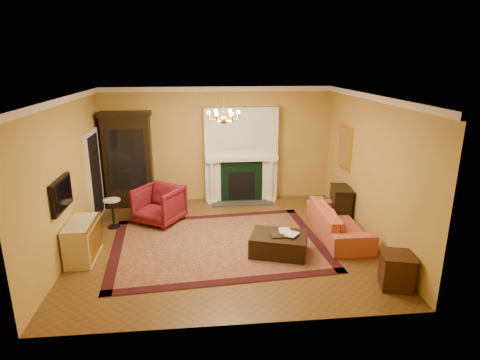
{
  "coord_description": "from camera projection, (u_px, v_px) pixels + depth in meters",
  "views": [
    {
      "loc": [
        -0.46,
        -7.64,
        3.65
      ],
      "look_at": [
        0.34,
        0.3,
        1.25
      ],
      "focal_mm": 30.0,
      "sensor_mm": 36.0,
      "label": 1
    }
  ],
  "objects": [
    {
      "name": "tv_panel",
      "position": [
        61.0,
        194.0,
        7.13
      ],
      "size": [
        0.09,
        0.95,
        0.58
      ],
      "color": "black",
      "rests_on": "wall_left"
    },
    {
      "name": "book_a",
      "position": [
        279.0,
        225.0,
        7.75
      ],
      "size": [
        0.22,
        0.04,
        0.29
      ],
      "primitive_type": "imported",
      "rotation": [
        0.0,
        0.0,
        -0.07
      ],
      "color": "gray",
      "rests_on": "ottoman_tray"
    },
    {
      "name": "floor",
      "position": [
        225.0,
        242.0,
        8.38
      ],
      "size": [
        6.0,
        5.5,
        0.02
      ],
      "primitive_type": "cube",
      "color": "brown",
      "rests_on": "ground"
    },
    {
      "name": "commode",
      "position": [
        82.0,
        240.0,
        7.57
      ],
      "size": [
        0.48,
        1.0,
        0.75
      ],
      "primitive_type": "cube",
      "rotation": [
        0.0,
        0.0,
        0.01
      ],
      "color": "#C8B892",
      "rests_on": "floor"
    },
    {
      "name": "oriental_rug",
      "position": [
        218.0,
        244.0,
        8.26
      ],
      "size": [
        4.5,
        3.53,
        0.02
      ],
      "primitive_type": "cube",
      "rotation": [
        0.0,
        0.0,
        0.08
      ],
      "color": "#4A100F",
      "rests_on": "floor"
    },
    {
      "name": "wall_front",
      "position": [
        237.0,
        229.0,
        5.31
      ],
      "size": [
        6.0,
        0.02,
        3.0
      ],
      "primitive_type": "cube",
      "color": "gold",
      "rests_on": "floor"
    },
    {
      "name": "coral_sofa",
      "position": [
        339.0,
        217.0,
        8.55
      ],
      "size": [
        0.69,
        2.21,
        0.86
      ],
      "primitive_type": "imported",
      "rotation": [
        0.0,
        0.0,
        1.55
      ],
      "color": "#BC583B",
      "rests_on": "floor"
    },
    {
      "name": "wingback_armchair",
      "position": [
        159.0,
        203.0,
        9.24
      ],
      "size": [
        1.24,
        1.22,
        0.95
      ],
      "primitive_type": "imported",
      "rotation": [
        0.0,
        0.0,
        -0.55
      ],
      "color": "maroon",
      "rests_on": "floor"
    },
    {
      "name": "console_table",
      "position": [
        340.0,
        204.0,
        9.4
      ],
      "size": [
        0.5,
        0.75,
        0.78
      ],
      "primitive_type": "cube",
      "rotation": [
        0.0,
        0.0,
        -0.15
      ],
      "color": "black",
      "rests_on": "floor"
    },
    {
      "name": "wall_right",
      "position": [
        370.0,
        169.0,
        8.23
      ],
      "size": [
        0.02,
        5.5,
        3.0
      ],
      "primitive_type": "cube",
      "color": "gold",
      "rests_on": "floor"
    },
    {
      "name": "book_b",
      "position": [
        287.0,
        227.0,
        7.67
      ],
      "size": [
        0.18,
        0.15,
        0.28
      ],
      "primitive_type": "imported",
      "rotation": [
        0.0,
        0.0,
        -0.67
      ],
      "color": "gray",
      "rests_on": "ottoman_tray"
    },
    {
      "name": "doorway",
      "position": [
        94.0,
        175.0,
        9.41
      ],
      "size": [
        0.08,
        1.05,
        2.1
      ],
      "color": "silver",
      "rests_on": "wall_left"
    },
    {
      "name": "leather_ottoman",
      "position": [
        279.0,
        244.0,
        7.79
      ],
      "size": [
        1.25,
        1.07,
        0.4
      ],
      "primitive_type": "cube",
      "rotation": [
        0.0,
        0.0,
        -0.32
      ],
      "color": "black",
      "rests_on": "oriental_rug"
    },
    {
      "name": "wall_left",
      "position": [
        67.0,
        177.0,
        7.65
      ],
      "size": [
        0.02,
        5.5,
        3.0
      ],
      "primitive_type": "cube",
      "color": "gold",
      "rests_on": "floor"
    },
    {
      "name": "ottoman_tray",
      "position": [
        282.0,
        234.0,
        7.71
      ],
      "size": [
        0.43,
        0.33,
        0.03
      ],
      "primitive_type": "cube",
      "rotation": [
        0.0,
        0.0,
        -0.01
      ],
      "color": "black",
      "rests_on": "leather_ottoman"
    },
    {
      "name": "topiary_right",
      "position": [
        269.0,
        148.0,
        10.5
      ],
      "size": [
        0.14,
        0.14,
        0.39
      ],
      "color": "gray",
      "rests_on": "fireplace"
    },
    {
      "name": "crown_molding",
      "position": [
        221.0,
        95.0,
        8.44
      ],
      "size": [
        6.0,
        5.5,
        0.12
      ],
      "color": "white",
      "rests_on": "ceiling"
    },
    {
      "name": "chandelier",
      "position": [
        224.0,
        117.0,
        7.62
      ],
      "size": [
        0.63,
        0.55,
        0.53
      ],
      "color": "gold",
      "rests_on": "ceiling"
    },
    {
      "name": "pedestal_table",
      "position": [
        113.0,
        211.0,
        8.98
      ],
      "size": [
        0.37,
        0.37,
        0.67
      ],
      "color": "black",
      "rests_on": "floor"
    },
    {
      "name": "fireplace",
      "position": [
        241.0,
        157.0,
        10.54
      ],
      "size": [
        1.9,
        0.7,
        2.5
      ],
      "color": "white",
      "rests_on": "wall_back"
    },
    {
      "name": "ceiling",
      "position": [
        223.0,
        95.0,
        7.51
      ],
      "size": [
        6.0,
        5.5,
        0.02
      ],
      "primitive_type": "cube",
      "color": "silver",
      "rests_on": "wall_back"
    },
    {
      "name": "end_table",
      "position": [
        396.0,
        271.0,
        6.64
      ],
      "size": [
        0.59,
        0.59,
        0.57
      ],
      "primitive_type": "cube",
      "rotation": [
        0.0,
        0.0,
        -0.25
      ],
      "color": "#3B2110",
      "rests_on": "floor"
    },
    {
      "name": "gilt_mirror",
      "position": [
        345.0,
        147.0,
        9.52
      ],
      "size": [
        0.06,
        0.76,
        1.05
      ],
      "color": "gold",
      "rests_on": "wall_right"
    },
    {
      "name": "topiary_left",
      "position": [
        211.0,
        148.0,
        10.35
      ],
      "size": [
        0.15,
        0.15,
        0.4
      ],
      "color": "gray",
      "rests_on": "fireplace"
    },
    {
      "name": "china_cabinet",
      "position": [
        129.0,
        162.0,
        10.19
      ],
      "size": [
        1.17,
        0.55,
        2.32
      ],
      "primitive_type": "cube",
      "rotation": [
        0.0,
        0.0,
        0.02
      ],
      "color": "black",
      "rests_on": "floor"
    },
    {
      "name": "wall_back",
      "position": [
        218.0,
        145.0,
        10.57
      ],
      "size": [
        6.0,
        0.02,
        3.0
      ],
      "primitive_type": "cube",
      "color": "gold",
      "rests_on": "floor"
    }
  ]
}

